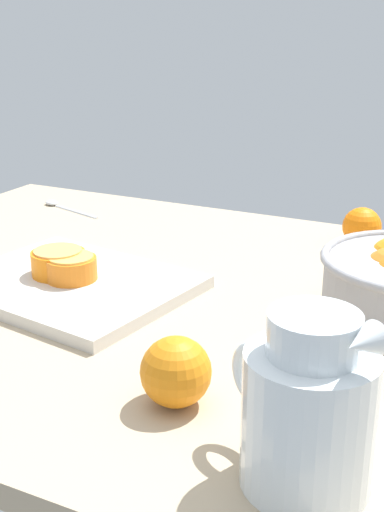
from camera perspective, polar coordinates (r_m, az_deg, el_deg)
The scene contains 8 objects.
ground_plane at distance 99.38cm, azimuth -0.60°, elevation -4.11°, with size 126.71×88.40×3.00cm, color tan.
juice_pitcher at distance 60.02cm, azimuth 9.58°, elevation -13.18°, with size 15.19×11.33×16.80cm.
cutting_board at distance 101.70cm, azimuth -9.98°, elevation -2.37°, with size 32.73×26.06×1.83cm, color beige.
orange_half_0 at distance 100.70cm, azimuth -9.99°, elevation -0.96°, with size 7.42×7.42×3.59cm.
orange_half_1 at distance 102.86cm, azimuth -11.03°, elevation -0.51°, with size 7.98×7.98×3.84cm.
loose_orange_0 at distance 122.61cm, azimuth 13.92°, elevation 2.39°, with size 6.71×6.71×6.71cm, color orange.
loose_orange_1 at distance 71.31cm, azimuth -1.35°, elevation -9.59°, with size 7.44×7.44×7.44cm, color orange.
spoon at distance 144.88cm, azimuth -10.66°, elevation 4.06°, with size 16.19×6.20×1.00cm.
Camera 1 is at (41.11, -81.12, 38.56)cm, focal length 48.19 mm.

